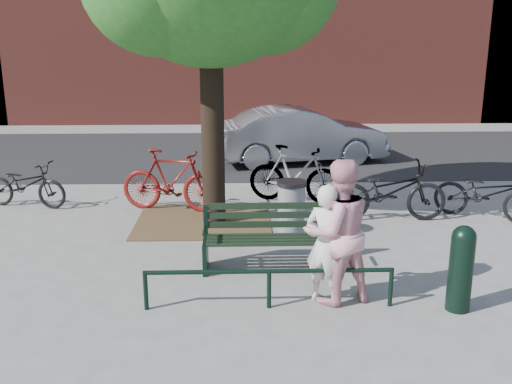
{
  "coord_description": "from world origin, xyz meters",
  "views": [
    {
      "loc": [
        -0.36,
        -7.59,
        3.22
      ],
      "look_at": [
        -0.09,
        1.0,
        0.88
      ],
      "focal_mm": 40.0,
      "sensor_mm": 36.0,
      "label": 1
    }
  ],
  "objects_px": {
    "park_bench": "(264,236)",
    "bollard": "(461,265)",
    "parked_car": "(300,135)",
    "person_left": "(327,244)",
    "bicycle_c": "(389,191)",
    "person_right": "(338,232)",
    "litter_bin": "(291,210)"
  },
  "relations": [
    {
      "from": "litter_bin",
      "to": "bicycle_c",
      "type": "relative_size",
      "value": 0.48
    },
    {
      "from": "park_bench",
      "to": "bollard",
      "type": "height_order",
      "value": "bollard"
    },
    {
      "from": "person_left",
      "to": "parked_car",
      "type": "height_order",
      "value": "person_left"
    },
    {
      "from": "person_right",
      "to": "bollard",
      "type": "xyz_separation_m",
      "value": [
        1.45,
        -0.3,
        -0.34
      ]
    },
    {
      "from": "park_bench",
      "to": "bollard",
      "type": "bearing_deg",
      "value": -31.39
    },
    {
      "from": "bicycle_c",
      "to": "bollard",
      "type": "bearing_deg",
      "value": -179.48
    },
    {
      "from": "park_bench",
      "to": "litter_bin",
      "type": "height_order",
      "value": "litter_bin"
    },
    {
      "from": "bollard",
      "to": "parked_car",
      "type": "relative_size",
      "value": 0.24
    },
    {
      "from": "person_left",
      "to": "litter_bin",
      "type": "xyz_separation_m",
      "value": [
        -0.22,
        2.27,
        -0.26
      ]
    },
    {
      "from": "bicycle_c",
      "to": "litter_bin",
      "type": "bearing_deg",
      "value": 119.04
    },
    {
      "from": "park_bench",
      "to": "person_left",
      "type": "distance_m",
      "value": 1.37
    },
    {
      "from": "park_bench",
      "to": "bicycle_c",
      "type": "xyz_separation_m",
      "value": [
        2.34,
        2.12,
        0.07
      ]
    },
    {
      "from": "person_right",
      "to": "litter_bin",
      "type": "xyz_separation_m",
      "value": [
        -0.36,
        2.25,
        -0.41
      ]
    },
    {
      "from": "bollard",
      "to": "bicycle_c",
      "type": "distance_m",
      "value": 3.52
    },
    {
      "from": "person_right",
      "to": "bicycle_c",
      "type": "xyz_separation_m",
      "value": [
        1.49,
        3.23,
        -0.37
      ]
    },
    {
      "from": "person_left",
      "to": "parked_car",
      "type": "bearing_deg",
      "value": -58.97
    },
    {
      "from": "bollard",
      "to": "parked_car",
      "type": "distance_m",
      "value": 8.55
    },
    {
      "from": "person_left",
      "to": "person_right",
      "type": "bearing_deg",
      "value": -134.81
    },
    {
      "from": "person_left",
      "to": "park_bench",
      "type": "bearing_deg",
      "value": -22.84
    },
    {
      "from": "bollard",
      "to": "parked_car",
      "type": "xyz_separation_m",
      "value": [
        -1.03,
        8.48,
        0.16
      ]
    },
    {
      "from": "park_bench",
      "to": "litter_bin",
      "type": "bearing_deg",
      "value": 66.77
    },
    {
      "from": "bollard",
      "to": "person_left",
      "type": "bearing_deg",
      "value": 170.2
    },
    {
      "from": "park_bench",
      "to": "bicycle_c",
      "type": "height_order",
      "value": "bicycle_c"
    },
    {
      "from": "park_bench",
      "to": "person_right",
      "type": "distance_m",
      "value": 1.46
    },
    {
      "from": "parked_car",
      "to": "litter_bin",
      "type": "bearing_deg",
      "value": 161.78
    },
    {
      "from": "bollard",
      "to": "litter_bin",
      "type": "relative_size",
      "value": 1.09
    },
    {
      "from": "litter_bin",
      "to": "person_right",
      "type": "bearing_deg",
      "value": -80.92
    },
    {
      "from": "park_bench",
      "to": "parked_car",
      "type": "distance_m",
      "value": 7.2
    },
    {
      "from": "person_left",
      "to": "bicycle_c",
      "type": "relative_size",
      "value": 0.74
    },
    {
      "from": "bicycle_c",
      "to": "parked_car",
      "type": "distance_m",
      "value": 5.08
    },
    {
      "from": "bicycle_c",
      "to": "parked_car",
      "type": "xyz_separation_m",
      "value": [
        -1.07,
        4.96,
        0.19
      ]
    },
    {
      "from": "litter_bin",
      "to": "bicycle_c",
      "type": "bearing_deg",
      "value": 27.89
    }
  ]
}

